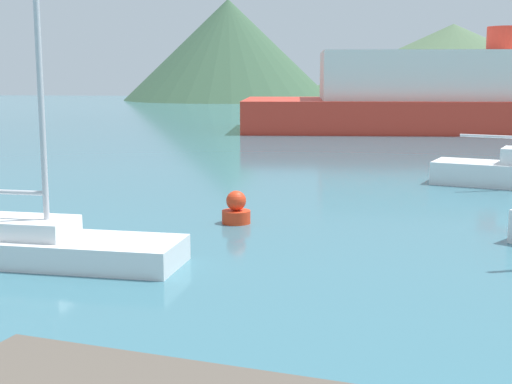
# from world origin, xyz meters

# --- Properties ---
(sailboat_middle) EXTENTS (6.60, 2.16, 11.50)m
(sailboat_middle) POSITION_xyz_m (-3.91, 11.96, 0.46)
(sailboat_middle) COLOR white
(sailboat_middle) RESTS_ON ground_plane
(ferry_distant) EXTENTS (35.22, 12.22, 6.88)m
(ferry_distant) POSITION_xyz_m (12.65, 48.47, 2.33)
(ferry_distant) COLOR red
(ferry_distant) RESTS_ON ground_plane
(buoy_marker) EXTENTS (0.74, 0.74, 0.85)m
(buoy_marker) POSITION_xyz_m (-0.24, 16.23, 0.35)
(buoy_marker) COLOR red
(buoy_marker) RESTS_ON ground_plane
(hill_west) EXTENTS (30.88, 30.88, 14.57)m
(hill_west) POSITION_xyz_m (-15.56, 103.70, 7.28)
(hill_west) COLOR #38563D
(hill_west) RESTS_ON ground_plane
(hill_central) EXTENTS (49.68, 49.68, 11.27)m
(hill_central) POSITION_xyz_m (17.69, 111.97, 5.64)
(hill_central) COLOR #4C6647
(hill_central) RESTS_ON ground_plane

